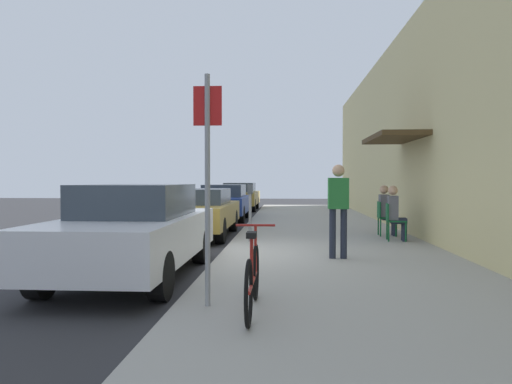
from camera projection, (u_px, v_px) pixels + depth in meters
name	position (u px, v px, depth m)	size (l,w,h in m)	color
ground_plane	(221.00, 258.00, 9.20)	(60.00, 60.00, 0.00)	#2D2D30
sidewalk_slab	(327.00, 243.00, 11.05)	(4.50, 32.00, 0.12)	#9E9B93
building_facade	(432.00, 122.00, 10.83)	(1.40, 32.00, 5.76)	beige
parked_car_0	(135.00, 230.00, 7.38)	(1.80, 4.40, 1.47)	silver
parked_car_1	(199.00, 211.00, 12.77)	(1.80, 4.40, 1.30)	#A58433
parked_car_2	(224.00, 202.00, 18.00)	(1.80, 4.40, 1.37)	navy
parked_car_3	(240.00, 196.00, 24.04)	(1.80, 4.40, 1.40)	#A58433
parking_meter	(250.00, 208.00, 10.82)	(0.12, 0.10, 1.32)	slate
street_sign	(208.00, 171.00, 5.25)	(0.32, 0.06, 2.60)	gray
bicycle_0	(253.00, 279.00, 5.02)	(0.46, 1.71, 0.90)	black
cafe_chair_0	(393.00, 219.00, 10.97)	(0.48, 0.48, 0.87)	#14592D
seated_patron_0	(395.00, 211.00, 10.95)	(0.45, 0.39, 1.29)	#232838
cafe_chair_1	(384.00, 216.00, 11.96)	(0.46, 0.46, 0.87)	#14592D
seated_patron_1	(386.00, 208.00, 11.95)	(0.44, 0.37, 1.29)	#232838
pedestrian_standing	(338.00, 203.00, 8.46)	(0.36, 0.22, 1.70)	#232838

